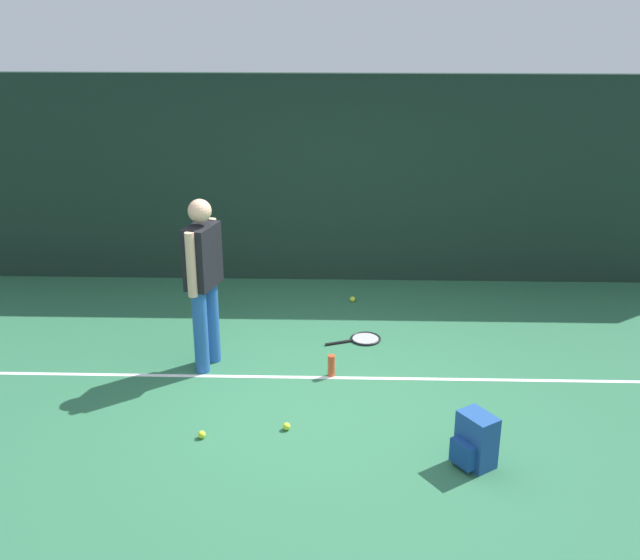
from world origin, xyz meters
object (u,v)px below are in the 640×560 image
water_bottle (331,366)px  tennis_ball_near_player (353,299)px  tennis_ball_mid_court (287,426)px  tennis_ball_by_fence (202,435)px  tennis_player (203,274)px  tennis_racket (363,339)px  backpack (475,441)px

water_bottle → tennis_ball_near_player: bearing=83.0°
tennis_ball_near_player → tennis_ball_mid_court: 2.85m
tennis_ball_by_fence → water_bottle: bearing=46.3°
tennis_player → tennis_racket: (1.54, 0.61, -0.95)m
tennis_player → backpack: tennis_player is taller
tennis_player → backpack: 2.95m
tennis_ball_by_fence → water_bottle: water_bottle is taller
tennis_ball_by_fence → water_bottle: 1.54m
water_bottle → tennis_ball_by_fence: bearing=-133.7°
tennis_ball_by_fence → tennis_ball_mid_court: size_ratio=1.00×
backpack → tennis_ball_mid_court: 1.59m
tennis_player → tennis_ball_near_player: size_ratio=25.76×
tennis_player → tennis_racket: size_ratio=2.67×
tennis_ball_near_player → tennis_ball_mid_court: same height
tennis_racket → tennis_ball_near_player: 1.03m
tennis_player → water_bottle: tennis_player is taller
tennis_racket → tennis_ball_near_player: bearing=75.3°
water_bottle → tennis_racket: bearing=67.7°
backpack → tennis_ball_by_fence: bearing=-132.9°
tennis_ball_near_player → water_bottle: (-0.22, -1.82, 0.08)m
tennis_ball_near_player → tennis_ball_mid_court: size_ratio=1.00×
tennis_racket → tennis_ball_mid_court: tennis_ball_mid_court is taller
tennis_ball_by_fence → tennis_ball_mid_court: (0.70, 0.15, 0.00)m
tennis_ball_near_player → tennis_ball_by_fence: size_ratio=1.00×
tennis_player → tennis_ball_mid_court: tennis_player is taller
tennis_ball_near_player → tennis_ball_by_fence: same height
tennis_ball_mid_court → water_bottle: 1.04m
tennis_player → tennis_ball_mid_court: (0.85, -1.15, -0.93)m
tennis_player → tennis_ball_mid_court: size_ratio=25.76×
tennis_ball_mid_court → tennis_ball_by_fence: bearing=-168.2°
tennis_ball_near_player → water_bottle: size_ratio=0.30×
tennis_player → tennis_ball_near_player: tennis_player is taller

